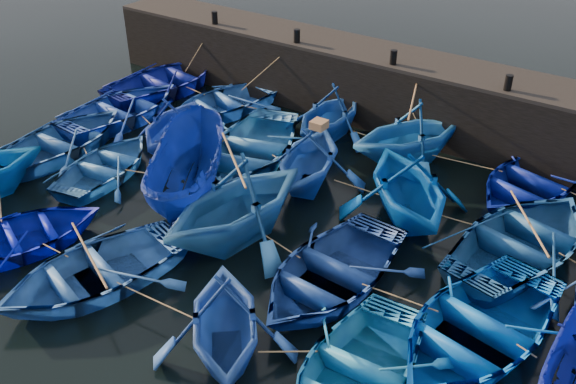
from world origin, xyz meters
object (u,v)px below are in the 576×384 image
Objects in this scene: boat_0 at (166,80)px; boat_8 at (251,147)px; boat_13 at (65,139)px; wooden_crate at (319,125)px.

boat_0 is 6.98m from boat_8.
boat_13 is (-5.66, -3.06, -0.05)m from boat_8.
boat_0 is at bearing 140.44° from boat_8.
boat_13 is at bearing -168.49° from boat_8.
boat_8 is (6.45, -2.69, 0.01)m from boat_0.
boat_13 is at bearing 106.49° from boat_0.
boat_8 is 6.44m from boat_13.
boat_13 is (0.78, -5.75, -0.04)m from boat_0.
boat_0 is 11.97× the size of wooden_crate.
boat_0 is at bearing 162.47° from wooden_crate.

